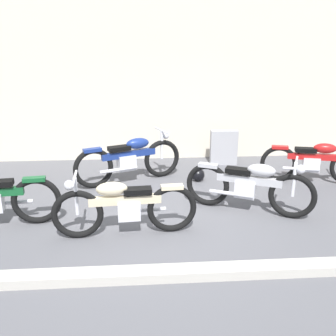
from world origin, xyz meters
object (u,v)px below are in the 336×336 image
Objects in this scene: helmet at (198,175)px; motorcycle_red at (315,161)px; motorcycle_silver at (250,186)px; motorcycle_cream at (124,206)px; motorcycle_blue at (130,159)px; stone_marker at (224,147)px.

motorcycle_red reaches higher than helmet.
motorcycle_cream is at bearing -136.86° from motorcycle_silver.
motorcycle_red is at bearing -27.16° from motorcycle_blue.
motorcycle_cream is at bearing -123.02° from helmet.
helmet is at bearing -172.41° from motorcycle_red.
motorcycle_red is (2.22, -0.24, 0.31)m from helmet.
stone_marker is 2.51m from motorcycle_silver.
helmet is at bearing -127.28° from motorcycle_cream.
motorcycle_silver is at bearing -67.30° from helmet.
motorcycle_cream is 1.03× the size of motorcycle_red.
helmet is 2.52m from motorcycle_cream.
helmet is 1.61m from motorcycle_silver.
stone_marker is 0.40× the size of motorcycle_silver.
motorcycle_blue is 2.15m from motorcycle_cream.
motorcycle_red is (3.58, 1.85, -0.01)m from motorcycle_cream.
motorcycle_red is (3.55, -0.30, -0.04)m from motorcycle_blue.
motorcycle_red reaches higher than stone_marker.
motorcycle_silver reaches higher than helmet.
motorcycle_blue is at bearing 167.31° from motorcycle_silver.
motorcycle_red is at bearing -6.26° from helmet.
motorcycle_cream reaches higher than stone_marker.
helmet is 0.13× the size of motorcycle_silver.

